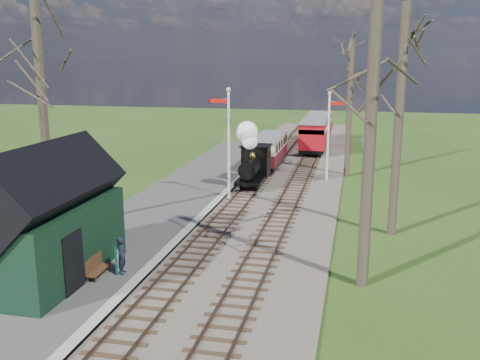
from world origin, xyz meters
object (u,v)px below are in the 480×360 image
object	(u,v)px
coach	(269,150)
semaphore_far	(330,130)
bench	(96,266)
person	(122,255)
sign_board	(118,258)
semaphore_near	(227,136)
station_shed	(46,220)
locomotive	(252,158)
red_carriage_a	(314,135)
red_carriage_b	(319,127)

from	to	relation	value
coach	semaphore_far	bearing A→B (deg)	-36.45
bench	person	xyz separation A→B (m)	(0.83, 0.41, 0.33)
sign_board	semaphore_near	bearing A→B (deg)	83.24
station_shed	locomotive	distance (m)	15.77
semaphore_far	locomotive	world-z (taller)	semaphore_far
semaphore_near	locomotive	world-z (taller)	semaphore_near
semaphore_far	locomotive	bearing A→B (deg)	-147.19
locomotive	coach	xyz separation A→B (m)	(0.01, 6.06, -0.50)
semaphore_near	coach	distance (m)	9.53
station_shed	sign_board	world-z (taller)	station_shed
sign_board	bench	bearing A→B (deg)	-139.85
semaphore_near	person	xyz separation A→B (m)	(-1.12, -11.27, -2.74)
red_carriage_a	station_shed	bearing A→B (deg)	-103.80
semaphore_far	sign_board	bearing A→B (deg)	-110.66
semaphore_far	sign_board	size ratio (longest dim) A/B	5.51
person	sign_board	bearing A→B (deg)	51.32
semaphore_far	red_carriage_b	bearing A→B (deg)	96.49
locomotive	sign_board	xyz separation A→B (m)	(-2.08, -14.32, -1.17)
red_carriage_a	semaphore_far	bearing A→B (deg)	-80.02
red_carriage_b	station_shed	bearing A→B (deg)	-101.61
station_shed	semaphore_far	world-z (taller)	semaphore_far
bench	sign_board	bearing A→B (deg)	40.15
station_shed	semaphore_near	size ratio (longest dim) A/B	1.01
locomotive	bench	xyz separation A→B (m)	(-2.70, -14.85, -1.34)
station_shed	bench	xyz separation A→B (m)	(1.58, 0.32, -1.72)
locomotive	bench	size ratio (longest dim) A/B	3.09
red_carriage_b	semaphore_far	bearing A→B (deg)	-83.51
semaphore_far	bench	world-z (taller)	semaphore_far
sign_board	red_carriage_a	bearing A→B (deg)	80.22
semaphore_far	red_carriage_a	bearing A→B (deg)	99.98
red_carriage_a	sign_board	bearing A→B (deg)	-99.78
station_shed	bench	distance (m)	2.36
red_carriage_a	person	xyz separation A→B (m)	(-4.48, -27.35, -0.66)
station_shed	locomotive	xyz separation A→B (m)	(4.29, 15.17, -0.38)
station_shed	locomotive	bearing A→B (deg)	74.23
semaphore_far	sign_board	world-z (taller)	semaphore_far
person	red_carriage_a	bearing A→B (deg)	-18.52
semaphore_near	semaphore_far	world-z (taller)	semaphore_near
semaphore_near	red_carriage_b	xyz separation A→B (m)	(3.37, 21.58, -2.08)
red_carriage_b	coach	bearing A→B (deg)	-101.89
locomotive	red_carriage_a	distance (m)	13.17
coach	person	size ratio (longest dim) A/B	4.77
sign_board	person	world-z (taller)	person
coach	sign_board	world-z (taller)	coach
semaphore_far	coach	xyz separation A→B (m)	(-4.37, 3.23, -1.96)
coach	bench	world-z (taller)	coach
red_carriage_b	bench	size ratio (longest dim) A/B	4.01
locomotive	sign_board	distance (m)	14.52
red_carriage_b	bench	distance (m)	33.70
station_shed	semaphore_near	xyz separation A→B (m)	(3.53, 12.00, 1.35)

